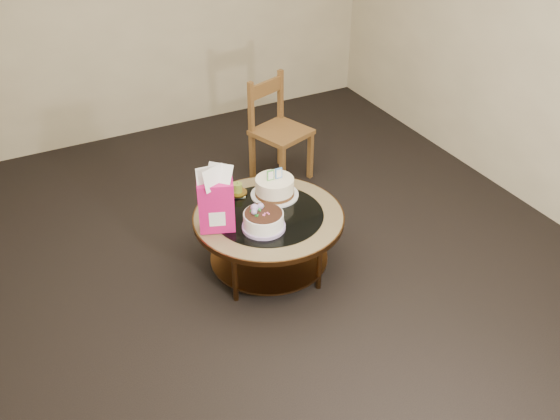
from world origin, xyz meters
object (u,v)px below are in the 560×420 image
gift_bag (216,199)px  dining_chair (278,130)px  decorated_cake (263,221)px  coffee_table (269,224)px  cream_cake (275,188)px

gift_bag → dining_chair: bearing=67.7°
decorated_cake → dining_chair: bearing=58.9°
dining_chair → decorated_cake: bearing=-140.5°
decorated_cake → dining_chair: 1.43m
coffee_table → dining_chair: (0.64, 1.10, 0.07)m
cream_cake → dining_chair: (0.50, 0.91, -0.07)m
decorated_cake → gift_bag: 0.34m
coffee_table → dining_chair: bearing=59.8°
cream_cake → dining_chair: size_ratio=0.38×
decorated_cake → dining_chair: size_ratio=0.32×
decorated_cake → cream_cake: bearing=52.5°
coffee_table → cream_cake: (0.14, 0.19, 0.15)m
coffee_table → gift_bag: (-0.36, 0.01, 0.30)m
cream_cake → gift_bag: size_ratio=0.74×
decorated_cake → cream_cake: size_ratio=0.85×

